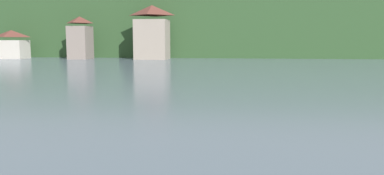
% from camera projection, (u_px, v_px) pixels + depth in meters
% --- Properties ---
extents(wooded_hillside, '(352.00, 73.64, 30.21)m').
position_uv_depth(wooded_hillside, '(270.00, 35.00, 121.48)').
color(wooded_hillside, '#2D4C28').
rests_on(wooded_hillside, ground_plane).
extents(shore_building_west, '(6.33, 4.50, 6.06)m').
position_uv_depth(shore_building_west, '(12.00, 45.00, 81.26)').
color(shore_building_west, beige).
rests_on(shore_building_west, ground_plane).
extents(shore_building_westcentral, '(4.25, 4.93, 8.85)m').
position_uv_depth(shore_building_westcentral, '(80.00, 38.00, 79.50)').
color(shore_building_westcentral, gray).
rests_on(shore_building_westcentral, ground_plane).
extents(shore_building_central, '(6.85, 6.25, 11.07)m').
position_uv_depth(shore_building_central, '(152.00, 33.00, 78.19)').
color(shore_building_central, gray).
rests_on(shore_building_central, ground_plane).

